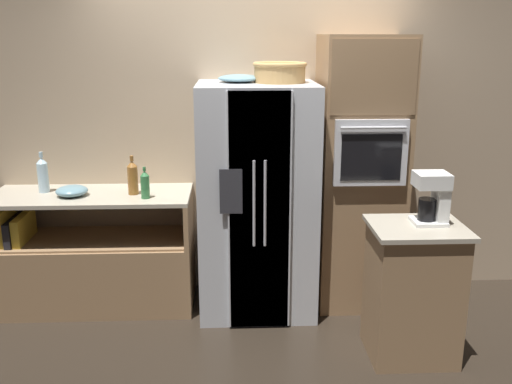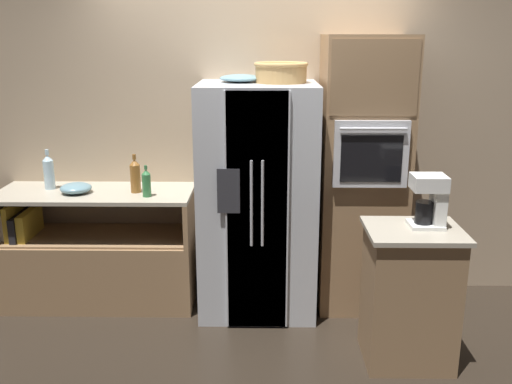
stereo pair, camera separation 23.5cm
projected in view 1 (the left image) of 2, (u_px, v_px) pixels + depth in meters
name	position (u px, v px, depth m)	size (l,w,h in m)	color
ground_plane	(254.00, 308.00, 4.49)	(20.00, 20.00, 0.00)	black
wall_back	(252.00, 122.00, 4.56)	(12.00, 0.06, 2.80)	tan
counter_left	(94.00, 265.00, 4.47)	(1.51, 0.60, 0.91)	#93704C
refrigerator	(257.00, 200.00, 4.31)	(0.87, 0.79, 1.74)	silver
wall_oven	(360.00, 174.00, 4.37)	(0.64, 0.66, 2.08)	#93704C
island_counter	(413.00, 291.00, 3.73)	(0.60, 0.51, 0.91)	#93704C
wicker_basket	(280.00, 72.00, 4.11)	(0.39, 0.39, 0.15)	tan
fruit_bowl	(239.00, 78.00, 4.15)	(0.31, 0.31, 0.06)	#668C99
bottle_tall	(145.00, 184.00, 4.18)	(0.07, 0.07, 0.24)	#33723F
bottle_short	(43.00, 174.00, 4.34)	(0.08, 0.08, 0.31)	silver
bottle_wide	(133.00, 177.00, 4.28)	(0.08, 0.08, 0.30)	brown
mixing_bowl	(72.00, 191.00, 4.26)	(0.24, 0.24, 0.08)	#668C99
coffee_maker	(434.00, 196.00, 3.60)	(0.21, 0.19, 0.33)	white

